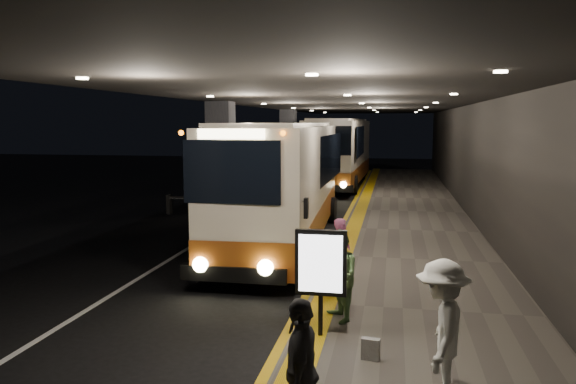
% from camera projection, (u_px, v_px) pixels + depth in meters
% --- Properties ---
extents(ground, '(90.00, 90.00, 0.00)m').
position_uv_depth(ground, '(231.00, 265.00, 14.75)').
color(ground, black).
extents(lane_line_white, '(0.12, 50.00, 0.01)m').
position_uv_depth(lane_line_white, '(222.00, 227.00, 19.96)').
color(lane_line_white, silver).
rests_on(lane_line_white, ground).
extents(kerb_stripe_yellow, '(0.18, 50.00, 0.01)m').
position_uv_depth(kerb_stripe_yellow, '(339.00, 232.00, 19.19)').
color(kerb_stripe_yellow, gold).
rests_on(kerb_stripe_yellow, ground).
extents(sidewalk, '(4.50, 50.00, 0.15)m').
position_uv_depth(sidewalk, '(411.00, 232.00, 18.74)').
color(sidewalk, '#514C44').
rests_on(sidewalk, ground).
extents(tactile_strip, '(0.50, 50.00, 0.01)m').
position_uv_depth(tactile_strip, '(354.00, 228.00, 19.08)').
color(tactile_strip, gold).
rests_on(tactile_strip, sidewalk).
extents(terminal_wall, '(0.10, 50.00, 6.00)m').
position_uv_depth(terminal_wall, '(485.00, 145.00, 17.96)').
color(terminal_wall, black).
rests_on(terminal_wall, ground).
extents(support_columns, '(0.80, 24.80, 4.40)m').
position_uv_depth(support_columns, '(221.00, 168.00, 18.66)').
color(support_columns, black).
rests_on(support_columns, ground).
extents(canopy, '(9.00, 50.00, 0.40)m').
position_uv_depth(canopy, '(345.00, 96.00, 18.60)').
color(canopy, black).
rests_on(canopy, support_columns).
extents(coach_main, '(2.85, 11.63, 3.60)m').
position_uv_depth(coach_main, '(284.00, 188.00, 17.25)').
color(coach_main, beige).
rests_on(coach_main, ground).
extents(coach_second, '(2.83, 12.15, 3.80)m').
position_uv_depth(coach_second, '(340.00, 155.00, 32.74)').
color(coach_second, beige).
rests_on(coach_second, ground).
extents(passenger_boarding, '(0.42, 0.58, 1.50)m').
position_uv_depth(passenger_boarding, '(342.00, 252.00, 12.25)').
color(passenger_boarding, '#BF5990').
rests_on(passenger_boarding, sidewalk).
extents(passenger_waiting_green, '(0.80, 0.94, 1.66)m').
position_uv_depth(passenger_waiting_green, '(339.00, 276.00, 10.05)').
color(passenger_waiting_green, '#4D703E').
rests_on(passenger_waiting_green, sidewalk).
extents(passenger_waiting_white, '(0.69, 1.24, 1.84)m').
position_uv_depth(passenger_waiting_white, '(442.00, 330.00, 7.21)').
color(passenger_waiting_white, white).
rests_on(passenger_waiting_white, sidewalk).
extents(passenger_waiting_grey, '(0.55, 1.00, 1.67)m').
position_uv_depth(passenger_waiting_grey, '(301.00, 370.00, 6.23)').
color(passenger_waiting_grey, '#48494D').
rests_on(passenger_waiting_grey, sidewalk).
extents(bag_polka, '(0.29, 0.16, 0.33)m').
position_uv_depth(bag_polka, '(371.00, 349.00, 8.47)').
color(bag_polka, black).
rests_on(bag_polka, sidewalk).
extents(info_sign, '(0.86, 0.12, 1.81)m').
position_uv_depth(info_sign, '(321.00, 265.00, 9.28)').
color(info_sign, black).
rests_on(info_sign, sidewalk).
extents(stanchion_post, '(0.05, 0.05, 1.19)m').
position_uv_depth(stanchion_post, '(328.00, 257.00, 12.51)').
color(stanchion_post, black).
rests_on(stanchion_post, sidewalk).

